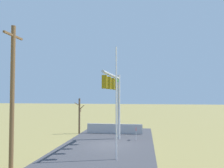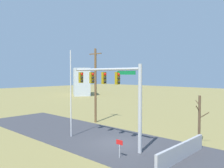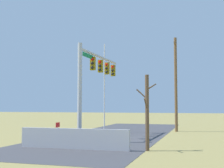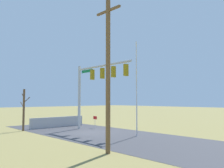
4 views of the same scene
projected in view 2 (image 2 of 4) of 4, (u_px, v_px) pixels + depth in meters
name	position (u px, v px, depth m)	size (l,w,h in m)	color
ground_plane	(117.00, 143.00, 19.32)	(160.00, 160.00, 0.00)	olive
road_surface	(85.00, 135.00, 22.04)	(28.00, 8.00, 0.01)	#3D3D42
sidewalk_corner	(152.00, 156.00, 16.26)	(6.00, 6.00, 0.01)	#B7B5AD
retaining_fence	(182.00, 151.00, 15.61)	(0.20, 6.23, 1.10)	#A8A8AD
signal_mast	(115.00, 87.00, 18.50)	(7.54, 0.57, 6.38)	#B2B5BA
flagpole	(71.00, 94.00, 21.16)	(0.10, 0.10, 7.76)	silver
utility_pole	(95.00, 84.00, 27.47)	(1.90, 0.26, 8.57)	brown
bare_tree	(199.00, 120.00, 18.75)	(1.27, 1.02, 3.95)	brown
open_sign	(119.00, 145.00, 15.93)	(0.56, 0.04, 1.22)	silver
distant_building	(81.00, 81.00, 63.08)	(9.09, 4.00, 7.15)	silver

